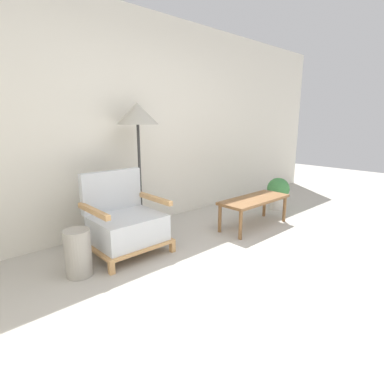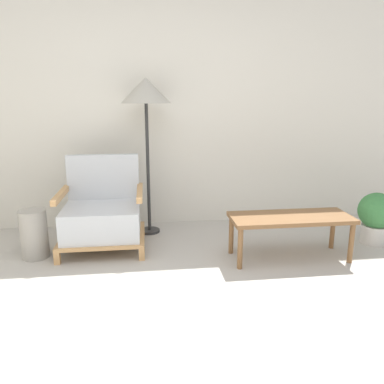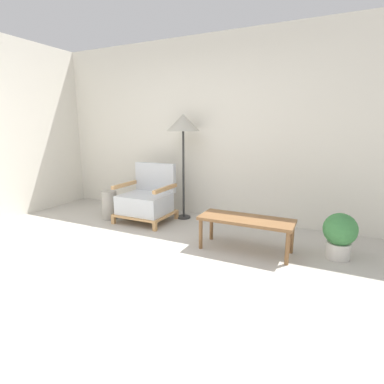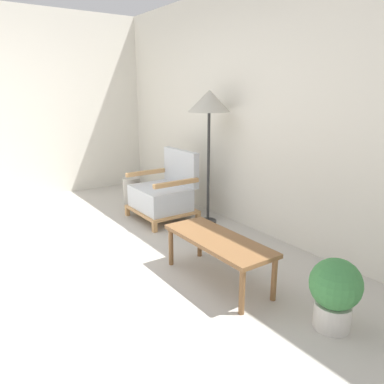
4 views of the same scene
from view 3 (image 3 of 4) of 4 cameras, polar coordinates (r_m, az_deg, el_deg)
name	(u,v)px [view 3 (image 3 of 4)]	position (r m, az deg, el deg)	size (l,w,h in m)	color
ground_plane	(104,284)	(2.94, -16.47, -16.44)	(14.00, 14.00, 0.00)	#B7B2A8
wall_back	(209,130)	(4.66, 3.22, 11.79)	(8.00, 0.06, 2.70)	silver
armchair	(146,200)	(4.52, -8.67, -1.51)	(0.77, 0.66, 0.85)	tan
floor_lamp	(183,126)	(4.48, -1.70, 12.53)	(0.49, 0.49, 1.58)	#2D2D2D
coffee_table	(246,222)	(3.44, 10.25, -5.68)	(1.05, 0.41, 0.39)	brown
vase	(109,205)	(4.77, -15.47, -2.38)	(0.23, 0.23, 0.43)	#9E998E
potted_plant	(340,234)	(3.57, 26.32, -7.14)	(0.35, 0.35, 0.50)	beige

